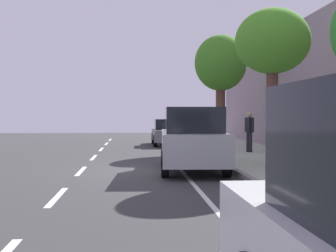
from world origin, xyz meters
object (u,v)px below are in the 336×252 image
parked_suv_silver_second (192,138)px  parked_sedan_grey_mid (168,132)px  street_tree_far_end (272,44)px  pedestrian_on_phone (249,129)px  bicycle_at_curb (189,145)px  street_tree_corner (221,65)px  cyclist_with_backpack (196,131)px

parked_suv_silver_second → parked_sedan_grey_mid: parked_suv_silver_second is taller
parked_suv_silver_second → street_tree_far_end: (2.41, -0.52, 2.92)m
parked_sedan_grey_mid → pedestrian_on_phone: bearing=-66.9°
bicycle_at_curb → street_tree_corner: size_ratio=0.32×
parked_suv_silver_second → cyclist_with_backpack: bearing=80.4°
street_tree_far_end → street_tree_corner: street_tree_corner is taller
parked_sedan_grey_mid → street_tree_far_end: (2.24, -11.84, 3.19)m
street_tree_far_end → pedestrian_on_phone: 5.76m
parked_suv_silver_second → pedestrian_on_phone: parked_suv_silver_second is taller
parked_sedan_grey_mid → bicycle_at_curb: (0.49, -5.59, -0.37)m
cyclist_with_backpack → pedestrian_on_phone: 2.35m
pedestrian_on_phone → parked_sedan_grey_mid: bearing=113.1°
bicycle_at_curb → pedestrian_on_phone: 2.84m
cyclist_with_backpack → street_tree_far_end: (1.52, -5.79, 2.89)m
parked_suv_silver_second → bicycle_at_curb: 5.80m
parked_suv_silver_second → cyclist_with_backpack: size_ratio=2.79×
parked_suv_silver_second → bicycle_at_curb: bearing=83.3°
parked_sedan_grey_mid → street_tree_far_end: size_ratio=0.91×
street_tree_far_end → pedestrian_on_phone: bearing=82.2°
parked_suv_silver_second → pedestrian_on_phone: bearing=55.3°
street_tree_corner → cyclist_with_backpack: bearing=-128.5°
pedestrian_on_phone → street_tree_far_end: bearing=-97.8°
parked_suv_silver_second → cyclist_with_backpack: 5.35m
parked_suv_silver_second → parked_sedan_grey_mid: 11.32m
parked_suv_silver_second → street_tree_corner: street_tree_corner is taller
parked_sedan_grey_mid → cyclist_with_backpack: cyclist_with_backpack is taller
parked_suv_silver_second → pedestrian_on_phone: size_ratio=2.78×
parked_sedan_grey_mid → cyclist_with_backpack: size_ratio=2.56×
pedestrian_on_phone → street_tree_corner: bearing=104.1°
bicycle_at_curb → cyclist_with_backpack: 0.84m
parked_sedan_grey_mid → street_tree_corner: (2.24, -4.13, 3.46)m
bicycle_at_curb → street_tree_corner: 4.46m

